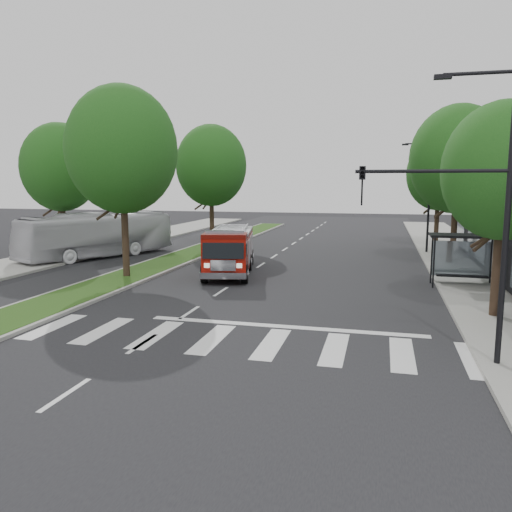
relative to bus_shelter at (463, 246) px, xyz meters
The scene contains 15 objects.
ground 14.00m from the bus_shelter, 143.97° to the right, with size 140.00×140.00×0.00m, color black.
sidewalk_right 3.00m from the bus_shelter, 54.94° to the left, with size 5.00×80.00×0.15m, color gray.
sidewalk_left 25.84m from the bus_shelter, behind, with size 5.00×80.00×0.15m, color gray.
median 19.92m from the bus_shelter, 150.20° to the left, with size 3.00×50.00×0.15m.
bus_shelter is the anchor object (origin of this frame).
tree_right_near 7.06m from the bus_shelter, 87.21° to the right, with size 4.40×4.40×8.05m.
tree_right_mid 7.36m from the bus_shelter, 87.07° to the left, with size 5.60×5.60×9.72m.
tree_right_far 16.30m from the bus_shelter, 88.92° to the left, with size 5.00×5.00×8.73m.
tree_median_near 17.98m from the bus_shelter, behind, with size 5.80×5.80×10.16m.
tree_median_far 21.36m from the bus_shelter, 145.43° to the left, with size 5.60×5.60×9.72m.
tree_left_mid 25.82m from the bus_shelter, behind, with size 5.20×5.20×9.16m.
streetlight_right_near 12.05m from the bus_shelter, 97.76° to the right, with size 4.08×0.22×8.00m.
streetlight_right_far 12.13m from the bus_shelter, 94.11° to the left, with size 2.11×0.20×8.00m.
fire_engine 12.32m from the bus_shelter, behind, with size 3.85×8.07×2.69m.
city_bus 23.36m from the bus_shelter, 169.00° to the left, with size 2.61×11.15×3.11m, color silver.
Camera 1 is at (7.28, -17.96, 5.05)m, focal length 35.00 mm.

